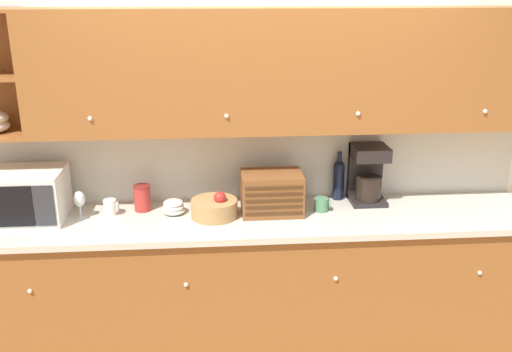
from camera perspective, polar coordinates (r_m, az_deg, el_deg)
ground_plane at (r=4.29m, az=-0.25°, el=-13.91°), size 24.00×24.00×0.00m
wall_back at (r=3.78m, az=-0.31°, el=3.17°), size 5.96×0.06×2.60m
counter_unit at (r=3.78m, az=0.12°, el=-10.50°), size 3.58×0.65×0.93m
backsplash_panel at (r=3.78m, az=-0.26°, el=1.40°), size 3.56×0.01×0.51m
upper_cabinets at (r=3.50m, az=2.69°, el=10.45°), size 3.56×0.34×0.74m
microwave at (r=3.75m, az=-22.48°, el=-1.83°), size 0.52×0.37×0.31m
wine_glass at (r=3.66m, az=-17.24°, el=-2.32°), size 0.07×0.07×0.18m
mug_blue_second at (r=3.69m, az=-14.33°, el=-3.04°), size 0.09×0.08×0.10m
storage_canister at (r=3.70m, az=-11.31°, el=-2.16°), size 0.11×0.11×0.17m
bowl_stack_on_counter at (r=3.63m, az=-8.25°, el=-3.08°), size 0.14×0.14×0.09m
fruit_basket at (r=3.55m, az=-4.17°, el=-3.20°), size 0.29×0.29×0.17m
bread_box at (r=3.58m, az=1.58°, el=-1.71°), size 0.38×0.27×0.26m
mug at (r=3.66m, az=6.59°, el=-2.85°), size 0.10×0.09×0.09m
wine_bottle at (r=3.84m, az=8.26°, el=-0.18°), size 0.07×0.07×0.33m
coffee_maker at (r=3.81m, az=11.11°, el=0.24°), size 0.23×0.22×0.39m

